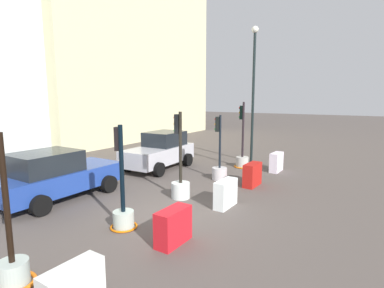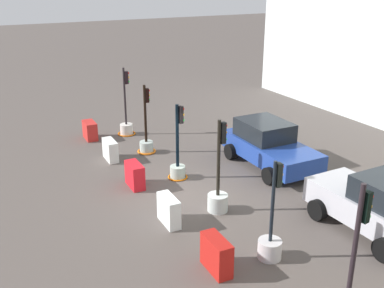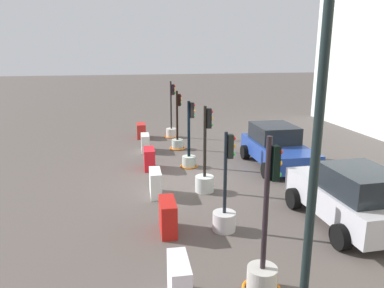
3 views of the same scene
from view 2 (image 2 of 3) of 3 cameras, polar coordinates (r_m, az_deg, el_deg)
name	(u,v)px [view 2 (image 2 of 3)]	position (r m, az deg, el deg)	size (l,w,h in m)	color
ground_plane	(184,195)	(15.78, -0.98, -6.34)	(120.00, 120.00, 0.00)	#514844
traffic_light_0	(126,123)	(21.66, -8.10, 2.56)	(0.82, 0.82, 3.13)	beige
traffic_light_1	(146,141)	(19.37, -5.65, 0.34)	(0.78, 0.78, 2.89)	#A9B7AF
traffic_light_2	(178,163)	(16.85, -1.75, -2.37)	(0.73, 0.73, 2.79)	#AABAAC
traffic_light_3	(218,194)	(14.59, 3.24, -6.16)	(0.65, 0.65, 3.01)	silver
traffic_light_4	(271,240)	(12.50, 9.67, -11.56)	(0.64, 0.64, 2.77)	beige
construction_barrier_0	(90,130)	(21.39, -12.48, 1.65)	(0.99, 0.50, 0.80)	red
construction_barrier_1	(110,150)	(18.81, -10.04, -0.75)	(1.03, 0.41, 0.83)	silver
construction_barrier_2	(135,175)	(16.35, -7.08, -3.84)	(1.00, 0.45, 0.86)	red
construction_barrier_3	(169,210)	(13.93, -2.87, -8.19)	(1.01, 0.40, 0.88)	white
construction_barrier_4	(216,255)	(11.93, 3.04, -13.49)	(1.04, 0.44, 0.91)	red
car_silver_hatchback	(378,206)	(14.28, 21.98, -7.07)	(4.03, 2.18, 1.78)	#B5B5BD
car_blue_estate	(269,145)	(18.13, 9.47, -0.10)	(4.29, 2.28, 1.70)	navy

